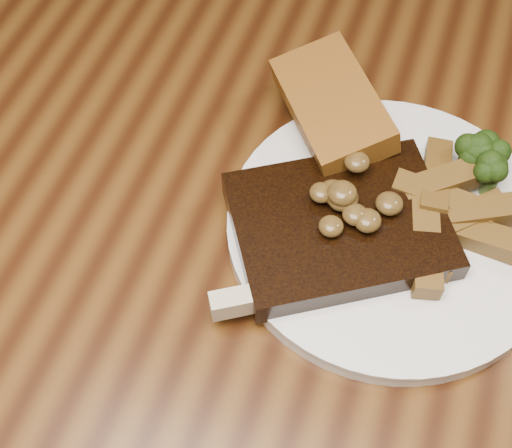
{
  "coord_description": "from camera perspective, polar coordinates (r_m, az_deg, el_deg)",
  "views": [
    {
      "loc": [
        0.1,
        -0.28,
        1.25
      ],
      "look_at": [
        0.01,
        0.01,
        0.78
      ],
      "focal_mm": 50.0,
      "sensor_mm": 36.0,
      "label": 1
    }
  ],
  "objects": [
    {
      "name": "steak_bone",
      "position": [
        0.54,
        5.07,
        -5.08
      ],
      "size": [
        0.15,
        0.1,
        0.02
      ],
      "primitive_type": "cube",
      "rotation": [
        0.0,
        0.0,
        0.55
      ],
      "color": "beige",
      "rests_on": "plate"
    },
    {
      "name": "broccoli_cluster",
      "position": [
        0.62,
        17.26,
        4.99
      ],
      "size": [
        0.07,
        0.07,
        0.04
      ],
      "primitive_type": null,
      "color": "#22360C",
      "rests_on": "plate"
    },
    {
      "name": "dining_table",
      "position": [
        0.66,
        -0.61,
        -6.15
      ],
      "size": [
        1.6,
        0.9,
        0.75
      ],
      "color": "#4C2C0F",
      "rests_on": "ground"
    },
    {
      "name": "potato_wedges",
      "position": [
        0.58,
        15.75,
        -0.72
      ],
      "size": [
        0.11,
        0.11,
        0.02
      ],
      "primitive_type": null,
      "color": "brown",
      "rests_on": "plate"
    },
    {
      "name": "steak",
      "position": [
        0.57,
        6.67,
        -0.17
      ],
      "size": [
        0.21,
        0.19,
        0.02
      ],
      "primitive_type": "cube",
      "rotation": [
        0.0,
        0.0,
        0.55
      ],
      "color": "black",
      "rests_on": "plate"
    },
    {
      "name": "mushroom_pile",
      "position": [
        0.55,
        7.0,
        2.39
      ],
      "size": [
        0.07,
        0.07,
        0.03
      ],
      "primitive_type": null,
      "color": "brown",
      "rests_on": "steak"
    },
    {
      "name": "plate",
      "position": [
        0.59,
        10.59,
        -0.38
      ],
      "size": [
        0.28,
        0.28,
        0.01
      ],
      "primitive_type": "cylinder",
      "rotation": [
        0.0,
        0.0,
        -0.06
      ],
      "color": "white",
      "rests_on": "dining_table"
    },
    {
      "name": "garlic_bread",
      "position": [
        0.63,
        5.97,
        8.2
      ],
      "size": [
        0.13,
        0.14,
        0.03
      ],
      "primitive_type": "cube",
      "rotation": [
        0.0,
        0.0,
        -0.91
      ],
      "color": "#93571A",
      "rests_on": "plate"
    }
  ]
}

